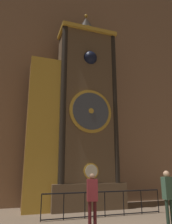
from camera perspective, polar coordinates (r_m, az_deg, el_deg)
cathedral_back_wall at (r=13.52m, az=-3.47°, el=10.11°), size 24.00×0.32×14.94m
clock_tower at (r=11.24m, az=-2.42°, el=-0.85°), size 4.78×1.81×10.69m
railing_fence at (r=9.40m, az=4.94°, el=-22.45°), size 5.04×0.05×0.96m
visitor_near at (r=7.72m, az=1.64°, el=-20.77°), size 0.37×0.28×1.68m
visitor_far at (r=8.30m, az=20.61°, el=-19.03°), size 0.35×0.24×1.77m
stanchion_post at (r=10.83m, az=21.60°, el=-21.54°), size 0.28×0.28×1.04m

